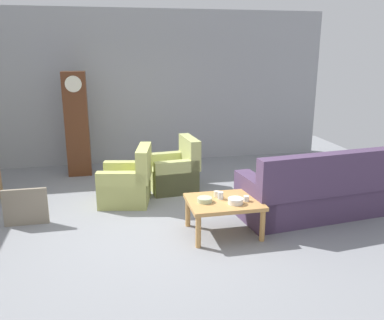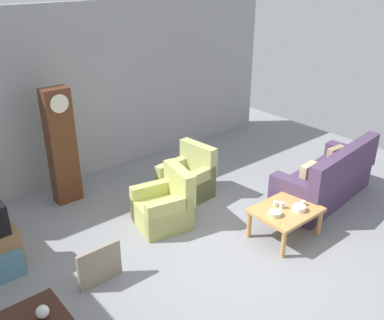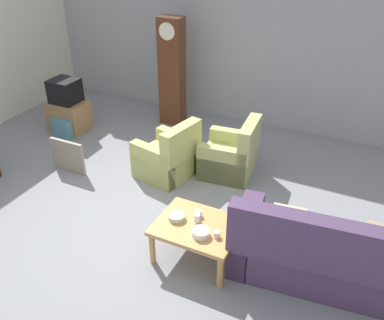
% 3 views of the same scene
% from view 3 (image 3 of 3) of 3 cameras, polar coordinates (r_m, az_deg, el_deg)
% --- Properties ---
extents(ground_plane, '(10.40, 10.40, 0.00)m').
position_cam_3_polar(ground_plane, '(5.77, -5.65, -8.06)').
color(ground_plane, gray).
extents(garage_door_wall, '(8.40, 0.16, 3.20)m').
position_cam_3_polar(garage_door_wall, '(8.03, 7.60, 16.01)').
color(garage_door_wall, '#9EA0A5').
rests_on(garage_door_wall, ground_plane).
extents(couch_floral, '(2.18, 1.10, 1.04)m').
position_cam_3_polar(couch_floral, '(4.94, 17.80, -12.26)').
color(couch_floral, '#4C3856').
rests_on(couch_floral, ground_plane).
extents(armchair_olive_near, '(0.93, 0.90, 0.92)m').
position_cam_3_polar(armchair_olive_near, '(6.52, -3.25, 0.27)').
color(armchair_olive_near, '#B7BC66').
rests_on(armchair_olive_near, ground_plane).
extents(armchair_olive_far, '(0.86, 0.83, 0.92)m').
position_cam_3_polar(armchair_olive_far, '(6.57, 5.23, 0.46)').
color(armchair_olive_far, tan).
rests_on(armchair_olive_far, ground_plane).
extents(coffee_table_wood, '(0.96, 0.76, 0.47)m').
position_cam_3_polar(coffee_table_wood, '(4.97, 0.76, -9.30)').
color(coffee_table_wood, tan).
rests_on(coffee_table_wood, ground_plane).
extents(grandfather_clock, '(0.44, 0.30, 2.00)m').
position_cam_3_polar(grandfather_clock, '(7.96, -2.70, 11.64)').
color(grandfather_clock, '#562D19').
rests_on(grandfather_clock, ground_plane).
extents(tv_stand_cabinet, '(0.68, 0.52, 0.56)m').
position_cam_3_polar(tv_stand_cabinet, '(8.26, -16.17, 5.72)').
color(tv_stand_cabinet, '#997047').
rests_on(tv_stand_cabinet, ground_plane).
extents(tv_crt, '(0.48, 0.44, 0.42)m').
position_cam_3_polar(tv_crt, '(8.07, -16.67, 8.88)').
color(tv_crt, black).
rests_on(tv_crt, tv_stand_cabinet).
extents(framed_picture_leaning, '(0.60, 0.05, 0.53)m').
position_cam_3_polar(framed_picture_leaning, '(6.91, -16.29, 0.48)').
color(framed_picture_leaning, gray).
rests_on(framed_picture_leaning, ground_plane).
extents(storage_box_blue, '(0.37, 0.39, 0.35)m').
position_cam_3_polar(storage_box_blue, '(8.11, -16.44, 4.37)').
color(storage_box_blue, teal).
rests_on(storage_box_blue, ground_plane).
extents(cup_white_porcelain, '(0.07, 0.07, 0.07)m').
position_cam_3_polar(cup_white_porcelain, '(4.75, 3.33, -9.90)').
color(cup_white_porcelain, white).
rests_on(cup_white_porcelain, coffee_table_wood).
extents(cup_blue_rimmed, '(0.07, 0.07, 0.10)m').
position_cam_3_polar(cup_blue_rimmed, '(4.94, 0.70, -7.77)').
color(cup_blue_rimmed, silver).
rests_on(cup_blue_rimmed, coffee_table_wood).
extents(cup_cream_tall, '(0.08, 0.08, 0.08)m').
position_cam_3_polar(cup_cream_tall, '(5.03, 0.89, -7.17)').
color(cup_cream_tall, beige).
rests_on(cup_cream_tall, coffee_table_wood).
extents(bowl_white_stacked, '(0.20, 0.20, 0.07)m').
position_cam_3_polar(bowl_white_stacked, '(4.76, 1.20, -9.72)').
color(bowl_white_stacked, white).
rests_on(bowl_white_stacked, coffee_table_wood).
extents(bowl_shallow_green, '(0.20, 0.20, 0.06)m').
position_cam_3_polar(bowl_shallow_green, '(4.99, -2.07, -7.61)').
color(bowl_shallow_green, '#B2C69E').
rests_on(bowl_shallow_green, coffee_table_wood).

